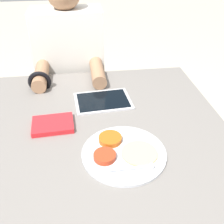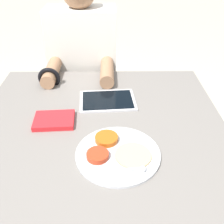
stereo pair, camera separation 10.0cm
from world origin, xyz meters
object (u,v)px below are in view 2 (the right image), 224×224
thali_tray (116,153)px  red_notebook (54,121)px  tablet_device (108,100)px  person_diner (85,85)px

thali_tray → red_notebook: (-0.24, 0.19, 0.00)m
tablet_device → person_diner: 0.49m
red_notebook → tablet_device: size_ratio=0.63×
tablet_device → person_diner: person_diner is taller
person_diner → red_notebook: bearing=-96.3°
red_notebook → person_diner: size_ratio=0.14×
person_diner → thali_tray: bearing=-77.3°
thali_tray → red_notebook: thali_tray is taller
tablet_device → person_diner: size_ratio=0.22×
thali_tray → red_notebook: bearing=142.4°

